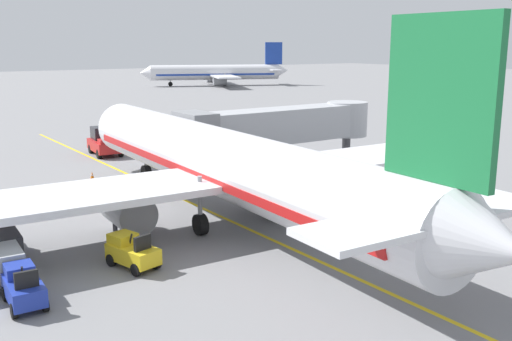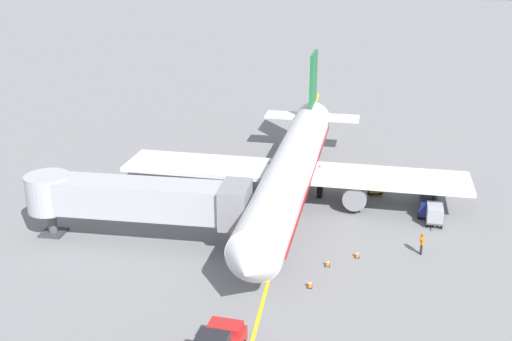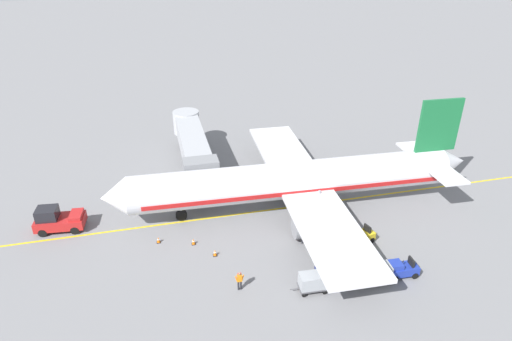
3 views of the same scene
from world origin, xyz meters
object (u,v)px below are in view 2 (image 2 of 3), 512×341
at_px(ground_crew_wing_walker, 422,243).
at_px(safety_cone_wing_tip, 310,284).
at_px(baggage_tug_trailing, 426,182).
at_px(parked_airliner, 292,169).
at_px(ground_crew_loader, 360,202).
at_px(safety_cone_nose_left, 327,262).
at_px(baggage_tug_lead, 373,184).
at_px(baggage_cart_front, 435,213).
at_px(baggage_cart_third_in_train, 431,189).
at_px(baggage_cart_second_in_train, 428,198).
at_px(safety_cone_nose_right, 357,254).
at_px(jet_bridge, 136,198).
at_px(baggage_tug_spare, 428,208).

distance_m(ground_crew_wing_walker, safety_cone_wing_tip, 9.72).
xyz_separation_m(baggage_tug_trailing, ground_crew_wing_walker, (1.60, 13.09, 0.24)).
bearing_deg(parked_airliner, ground_crew_loader, 169.03).
relative_size(ground_crew_wing_walker, safety_cone_nose_left, 2.86).
bearing_deg(ground_crew_loader, safety_cone_nose_left, 76.97).
bearing_deg(baggage_tug_lead, safety_cone_wing_tip, 75.94).
bearing_deg(safety_cone_nose_left, baggage_tug_lead, -103.11).
xyz_separation_m(baggage_tug_lead, ground_crew_loader, (1.17, 4.98, 0.24)).
bearing_deg(ground_crew_wing_walker, baggage_tug_trailing, -96.96).
distance_m(baggage_cart_front, baggage_cart_third_in_train, 5.35).
height_order(ground_crew_wing_walker, safety_cone_wing_tip, ground_crew_wing_walker).
xyz_separation_m(parked_airliner, ground_crew_loader, (-5.91, 1.14, -2.23)).
height_order(baggage_cart_second_in_train, baggage_cart_third_in_train, same).
height_order(parked_airliner, safety_cone_nose_right, parked_airliner).
distance_m(ground_crew_wing_walker, safety_cone_nose_left, 7.30).
bearing_deg(parked_airliner, jet_bridge, 39.63).
bearing_deg(safety_cone_nose_right, jet_bridge, -0.71).
relative_size(baggage_tug_spare, ground_crew_loader, 1.60).
height_order(baggage_tug_trailing, safety_cone_nose_right, baggage_tug_trailing).
xyz_separation_m(baggage_cart_third_in_train, safety_cone_nose_right, (6.36, 12.04, -0.66)).
bearing_deg(baggage_cart_front, ground_crew_wing_walker, 74.73).
bearing_deg(ground_crew_loader, baggage_tug_trailing, -133.99).
bearing_deg(ground_crew_wing_walker, parked_airliner, -37.55).
xyz_separation_m(baggage_cart_second_in_train, ground_crew_wing_walker, (1.30, 8.68, 0.00)).
bearing_deg(baggage_tug_lead, baggage_cart_front, 127.13).
distance_m(ground_crew_loader, safety_cone_nose_left, 9.93).
xyz_separation_m(baggage_tug_lead, safety_cone_wing_tip, (4.43, 17.69, -0.42)).
bearing_deg(safety_cone_nose_left, baggage_cart_third_in_train, -121.65).
bearing_deg(baggage_cart_front, baggage_tug_trailing, -90.76).
relative_size(parked_airliner, safety_cone_nose_left, 63.25).
xyz_separation_m(jet_bridge, baggage_cart_front, (-22.69, -6.49, -2.51)).
height_order(parked_airliner, baggage_cart_front, parked_airliner).
bearing_deg(safety_cone_nose_left, baggage_tug_trailing, -117.49).
relative_size(baggage_tug_lead, ground_crew_wing_walker, 1.61).
relative_size(jet_bridge, ground_crew_loader, 10.19).
xyz_separation_m(baggage_tug_spare, baggage_cart_second_in_train, (-0.19, -1.69, 0.24)).
xyz_separation_m(parked_airliner, safety_cone_nose_left, (-3.67, 10.80, -2.90)).
relative_size(baggage_tug_spare, safety_cone_wing_tip, 4.59).
distance_m(baggage_cart_second_in_train, ground_crew_wing_walker, 8.78).
bearing_deg(safety_cone_nose_left, parked_airliner, -71.22).
bearing_deg(jet_bridge, ground_crew_loader, -154.95).
xyz_separation_m(baggage_cart_front, safety_cone_wing_tip, (9.21, 11.37, -0.66)).
relative_size(jet_bridge, safety_cone_wing_tip, 29.20).
bearing_deg(ground_crew_loader, ground_crew_wing_walker, 123.15).
height_order(safety_cone_nose_left, safety_cone_wing_tip, same).
bearing_deg(baggage_tug_lead, baggage_tug_spare, 132.43).
height_order(parked_airliner, baggage_cart_second_in_train, parked_airliner).
height_order(baggage_tug_spare, safety_cone_nose_right, baggage_tug_spare).
distance_m(parked_airliner, baggage_tug_lead, 8.42).
height_order(ground_crew_loader, safety_cone_nose_right, ground_crew_loader).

